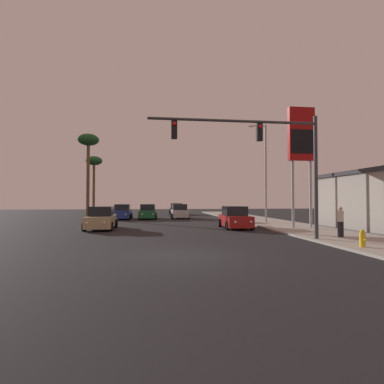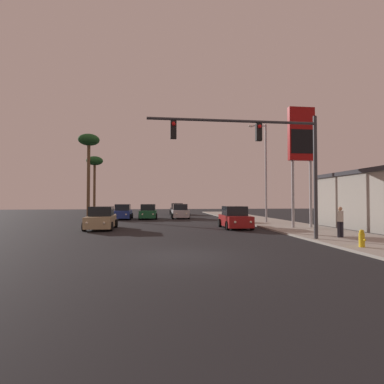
# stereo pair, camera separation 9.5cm
# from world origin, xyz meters

# --- Properties ---
(ground_plane) EXTENTS (120.00, 120.00, 0.00)m
(ground_plane) POSITION_xyz_m (0.00, 0.00, 0.00)
(ground_plane) COLOR black
(sidewalk_right) EXTENTS (5.00, 60.00, 0.12)m
(sidewalk_right) POSITION_xyz_m (9.50, 10.00, 0.06)
(sidewalk_right) COLOR #9E998E
(sidewalk_right) RESTS_ON ground
(car_green) EXTENTS (2.04, 4.34, 1.68)m
(car_green) POSITION_xyz_m (-1.89, 23.08, 0.76)
(car_green) COLOR #195933
(car_green) RESTS_ON ground
(car_red) EXTENTS (2.04, 4.34, 1.68)m
(car_red) POSITION_xyz_m (4.97, 10.88, 0.76)
(car_red) COLOR maroon
(car_red) RESTS_ON ground
(car_blue) EXTENTS (2.04, 4.32, 1.68)m
(car_blue) POSITION_xyz_m (-4.72, 22.93, 0.76)
(car_blue) COLOR navy
(car_blue) RESTS_ON ground
(car_silver) EXTENTS (2.04, 4.31, 1.68)m
(car_silver) POSITION_xyz_m (1.79, 23.70, 0.76)
(car_silver) COLOR #B7B7BC
(car_silver) RESTS_ON ground
(car_tan) EXTENTS (2.04, 4.34, 1.68)m
(car_tan) POSITION_xyz_m (-5.04, 11.29, 0.76)
(car_tan) COLOR tan
(car_tan) RESTS_ON ground
(car_black) EXTENTS (2.04, 4.31, 1.68)m
(car_black) POSITION_xyz_m (2.05, 32.68, 0.76)
(car_black) COLOR black
(car_black) RESTS_ON ground
(traffic_light_mast) EXTENTS (8.95, 0.36, 6.50)m
(traffic_light_mast) POSITION_xyz_m (4.69, 3.40, 4.81)
(traffic_light_mast) COLOR #38383D
(traffic_light_mast) RESTS_ON sidewalk_right
(street_lamp) EXTENTS (1.74, 0.24, 9.00)m
(street_lamp) POSITION_xyz_m (8.86, 14.87, 5.12)
(street_lamp) COLOR #99999E
(street_lamp) RESTS_ON sidewalk_right
(gas_station_sign) EXTENTS (2.00, 0.42, 9.00)m
(gas_station_sign) POSITION_xyz_m (9.80, 9.69, 6.62)
(gas_station_sign) COLOR #99999E
(gas_station_sign) RESTS_ON sidewalk_right
(fire_hydrant) EXTENTS (0.24, 0.34, 0.76)m
(fire_hydrant) POSITION_xyz_m (7.83, 0.54, 0.49)
(fire_hydrant) COLOR gold
(fire_hydrant) RESTS_ON sidewalk_right
(pedestrian_on_sidewalk) EXTENTS (0.34, 0.32, 1.67)m
(pedestrian_on_sidewalk) POSITION_xyz_m (9.01, 3.84, 1.03)
(pedestrian_on_sidewalk) COLOR #23232D
(pedestrian_on_sidewalk) RESTS_ON sidewalk_right
(palm_tree_far) EXTENTS (2.40, 2.40, 8.62)m
(palm_tree_far) POSITION_xyz_m (-10.05, 34.00, 7.48)
(palm_tree_far) COLOR brown
(palm_tree_far) RESTS_ON ground
(palm_tree_mid) EXTENTS (2.40, 2.40, 9.77)m
(palm_tree_mid) POSITION_xyz_m (-8.74, 24.00, 8.49)
(palm_tree_mid) COLOR brown
(palm_tree_mid) RESTS_ON ground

